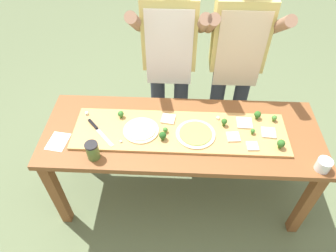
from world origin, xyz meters
The scene contains 27 objects.
ground_plane centered at (0.00, 0.00, 0.00)m, with size 8.00×8.00×0.00m, color #60704C.
prep_table centered at (0.00, 0.00, 0.67)m, with size 1.90×0.68×0.77m.
cutting_board centered at (-0.02, -0.01, 0.78)m, with size 1.44×0.38×0.02m, color tan.
chefs_knife centered at (-0.58, -0.02, 0.80)m, with size 0.22×0.24×0.02m.
pizza_whole_cheese_artichoke centered at (-0.28, -0.02, 0.80)m, with size 0.24×0.24×0.02m.
pizza_whole_pesto_green centered at (0.09, -0.04, 0.80)m, with size 0.26×0.26×0.02m.
pizza_slice_center centered at (0.45, -0.13, 0.80)m, with size 0.07×0.07×0.01m, color beige.
pizza_slice_far_left centered at (0.43, 0.08, 0.80)m, with size 0.10×0.10×0.01m, color beige.
pizza_slice_near_left centered at (0.58, -0.01, 0.80)m, with size 0.09×0.09×0.01m, color beige.
pizza_slice_near_right centered at (-0.10, 0.09, 0.80)m, with size 0.09×0.09×0.01m, color beige.
pizza_slice_far_right centered at (0.34, -0.06, 0.80)m, with size 0.08×0.08×0.01m, color beige.
broccoli_floret_front_mid centered at (-0.43, 0.10, 0.82)m, with size 0.04×0.04×0.05m.
broccoli_floret_back_left centered at (-0.11, -0.03, 0.81)m, with size 0.03×0.03×0.04m.
broccoli_floret_back_mid centered at (0.28, 0.05, 0.83)m, with size 0.04×0.04×0.06m.
broccoli_floret_center_left centered at (0.47, -0.02, 0.81)m, with size 0.03×0.03×0.04m.
broccoli_floret_center_right centered at (0.63, -0.13, 0.83)m, with size 0.05×0.05×0.07m.
broccoli_floret_back_right centered at (-0.13, -0.09, 0.83)m, with size 0.05×0.05×0.06m.
broccoli_floret_front_left centered at (0.63, 0.11, 0.82)m, with size 0.04×0.04×0.05m.
broccoli_floret_front_right centered at (0.52, 0.13, 0.82)m, with size 0.05×0.05×0.06m.
cheese_crumble_a centered at (-0.68, 0.12, 0.80)m, with size 0.02×0.02×0.02m, color white.
cheese_crumble_b centered at (0.25, 0.11, 0.80)m, with size 0.02×0.02×0.02m, color white.
cheese_crumble_c centered at (-0.40, -0.13, 0.80)m, with size 0.01×0.01×0.01m, color silver.
flour_cup centered at (0.86, -0.27, 0.81)m, with size 0.09×0.09×0.08m.
sauce_jar centered at (-0.55, -0.25, 0.83)m, with size 0.08×0.08×0.12m.
recipe_note centered at (-0.82, -0.13, 0.77)m, with size 0.12×0.16×0.00m, color white.
cook_left centered at (-0.11, 0.60, 1.00)m, with size 0.54×0.39×1.67m.
cook_right centered at (0.40, 0.60, 1.00)m, with size 0.54×0.39×1.67m.
Camera 1 is at (-0.03, -1.42, 2.30)m, focal length 32.74 mm.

